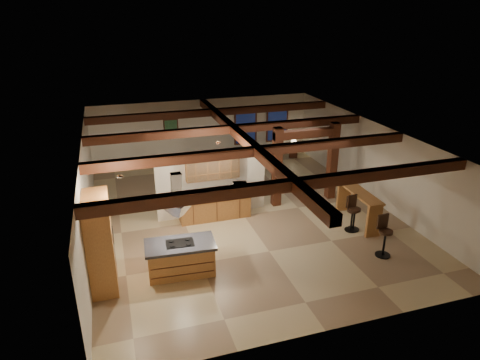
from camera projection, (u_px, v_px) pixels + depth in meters
The scene contains 23 objects.
ground at pixel (244, 215), 14.87m from camera, with size 12.00×12.00×0.00m, color #CAB587.
room_walls at pixel (244, 167), 14.20m from camera, with size 12.00×12.00×12.00m.
ceiling_beams at pixel (244, 139), 13.83m from camera, with size 10.00×12.00×0.28m.
timber_posts at pixel (306, 156), 15.34m from camera, with size 2.50×0.30×2.90m.
partition_wall at pixel (211, 184), 14.62m from camera, with size 3.80×0.18×2.20m, color silver.
pantry_cabinet at pixel (100, 242), 10.83m from camera, with size 0.67×1.60×2.40m.
back_counter at pixel (215, 205), 14.51m from camera, with size 2.50×0.66×0.94m.
upper_display_cabinet at pixel (212, 165), 14.17m from camera, with size 1.80×0.36×0.95m.
range_hood at pixel (178, 214), 11.01m from camera, with size 1.10×1.10×1.40m.
back_windows at pixel (261, 125), 20.33m from camera, with size 2.70×0.07×1.70m.
framed_art at pixel (171, 128), 19.06m from camera, with size 0.65×0.05×0.85m.
recessed_cans at pixel (176, 163), 11.38m from camera, with size 3.16×2.46×0.03m.
kitchen_island at pixel (181, 258), 11.51m from camera, with size 1.92×1.11×0.92m.
dining_table at pixel (222, 182), 16.95m from camera, with size 1.62×0.90×0.57m, color #3F200F.
sofa at pixel (259, 155), 19.98m from camera, with size 1.98×0.78×0.58m, color black.
microwave at pixel (240, 186), 14.54m from camera, with size 0.47×0.32×0.26m, color silver.
bar_counter at pixel (359, 202), 14.10m from camera, with size 0.61×2.18×1.14m.
side_table at pixel (293, 152), 20.60m from camera, with size 0.40×0.40×0.50m, color #3E1F0F.
table_lamp at pixel (294, 142), 20.41m from camera, with size 0.30×0.30×0.35m.
bar_stool_a at pixel (384, 236), 12.27m from camera, with size 0.44×0.44×1.25m.
bar_stool_b at pixel (352, 214), 13.69m from camera, with size 0.40×0.41×1.14m.
bar_stool_c at pixel (354, 213), 13.72m from camera, with size 0.41×0.42×1.17m.
dining_chairs at pixel (222, 173), 16.81m from camera, with size 2.64×2.64×1.32m.
Camera 1 is at (-4.10, -12.67, 6.73)m, focal length 32.00 mm.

